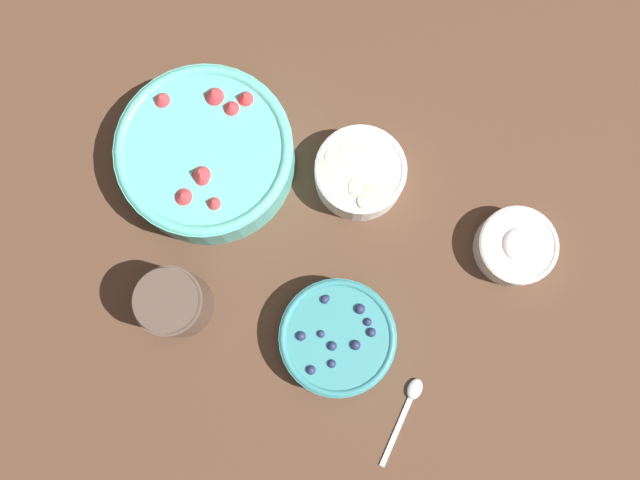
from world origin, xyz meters
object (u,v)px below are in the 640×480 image
at_px(bowl_strawberries, 206,154).
at_px(jar_chocolate, 175,303).
at_px(bowl_blueberries, 337,338).
at_px(bowl_cream, 516,246).
at_px(bowl_bananas, 360,173).

distance_m(bowl_strawberries, jar_chocolate, 0.23).
distance_m(bowl_blueberries, bowl_cream, 0.30).
xyz_separation_m(bowl_strawberries, jar_chocolate, (0.09, -0.21, 0.00)).
xyz_separation_m(bowl_strawberries, bowl_blueberries, (0.32, -0.13, -0.02)).
distance_m(bowl_strawberries, bowl_cream, 0.49).
distance_m(bowl_bananas, bowl_cream, 0.26).
height_order(bowl_blueberries, bowl_bananas, bowl_bananas).
bearing_deg(bowl_bananas, bowl_strawberries, -154.42).
relative_size(bowl_strawberries, bowl_bananas, 1.92).
height_order(bowl_bananas, bowl_cream, bowl_bananas).
bearing_deg(jar_chocolate, bowl_cream, 41.86).
bearing_deg(bowl_bananas, bowl_cream, 6.47).
xyz_separation_m(bowl_blueberries, bowl_bananas, (-0.10, 0.23, 0.00)).
relative_size(bowl_blueberries, jar_chocolate, 1.60).
height_order(bowl_strawberries, bowl_blueberries, bowl_strawberries).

